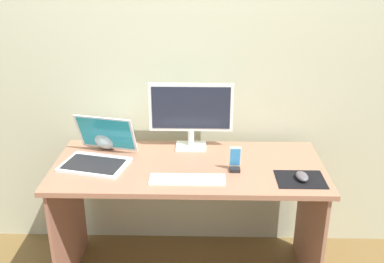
# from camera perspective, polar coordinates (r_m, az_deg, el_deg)

# --- Properties ---
(wall_back) EXTENTS (6.00, 0.04, 2.50)m
(wall_back) POSITION_cam_1_polar(r_m,az_deg,el_deg) (2.69, -0.23, 9.27)
(wall_back) COLOR #B7B99A
(wall_back) RESTS_ON ground_plane
(desk) EXTENTS (1.49, 0.65, 0.75)m
(desk) POSITION_cam_1_polar(r_m,az_deg,el_deg) (2.54, -0.46, -7.35)
(desk) COLOR #9A684F
(desk) RESTS_ON ground_plane
(monitor) EXTENTS (0.49, 0.14, 0.40)m
(monitor) POSITION_cam_1_polar(r_m,az_deg,el_deg) (2.60, -0.13, 2.48)
(monitor) COLOR white
(monitor) RESTS_ON desk
(laptop) EXTENTS (0.41, 0.40, 0.24)m
(laptop) POSITION_cam_1_polar(r_m,az_deg,el_deg) (2.54, -11.85, -2.79)
(laptop) COLOR white
(laptop) RESTS_ON desk
(fishbowl) EXTENTS (0.17, 0.17, 0.17)m
(fishbowl) POSITION_cam_1_polar(r_m,az_deg,el_deg) (2.69, -10.70, -0.40)
(fishbowl) COLOR silver
(fishbowl) RESTS_ON desk
(keyboard_external) EXTENTS (0.39, 0.12, 0.01)m
(keyboard_external) POSITION_cam_1_polar(r_m,az_deg,el_deg) (2.31, -0.51, -6.15)
(keyboard_external) COLOR white
(keyboard_external) RESTS_ON desk
(mousepad) EXTENTS (0.25, 0.20, 0.00)m
(mousepad) POSITION_cam_1_polar(r_m,az_deg,el_deg) (2.38, 13.66, -5.95)
(mousepad) COLOR black
(mousepad) RESTS_ON desk
(mouse) EXTENTS (0.07, 0.11, 0.04)m
(mouse) POSITION_cam_1_polar(r_m,az_deg,el_deg) (2.37, 13.86, -5.58)
(mouse) COLOR #514C50
(mouse) RESTS_ON mousepad
(phone_in_dock) EXTENTS (0.06, 0.05, 0.14)m
(phone_in_dock) POSITION_cam_1_polar(r_m,az_deg,el_deg) (2.40, 5.50, -3.93)
(phone_in_dock) COLOR black
(phone_in_dock) RESTS_ON desk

